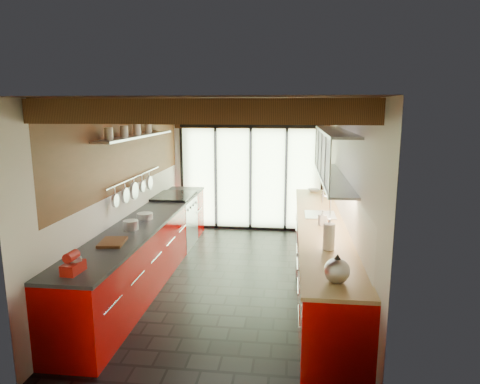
% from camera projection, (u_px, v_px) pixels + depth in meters
% --- Properties ---
extents(ground, '(5.50, 5.50, 0.00)m').
position_uv_depth(ground, '(233.00, 279.00, 6.37)').
color(ground, black).
rests_on(ground, ground).
extents(room_shell, '(5.50, 5.50, 5.50)m').
position_uv_depth(room_shell, '(232.00, 169.00, 6.05)').
color(room_shell, silver).
rests_on(room_shell, ground).
extents(ceiling_beams, '(3.14, 5.06, 4.90)m').
position_uv_depth(ceiling_beams, '(236.00, 111.00, 6.26)').
color(ceiling_beams, '#593316').
rests_on(ceiling_beams, ground).
extents(glass_door, '(2.95, 0.10, 2.90)m').
position_uv_depth(glass_door, '(251.00, 150.00, 8.67)').
color(glass_door, '#C6EAAD').
rests_on(glass_door, ground).
extents(left_counter, '(0.68, 5.00, 0.92)m').
position_uv_depth(left_counter, '(149.00, 246.00, 6.43)').
color(left_counter, '#AA0300').
rests_on(left_counter, ground).
extents(range_stove, '(0.66, 0.90, 0.97)m').
position_uv_depth(range_stove, '(175.00, 221.00, 7.84)').
color(range_stove, silver).
rests_on(range_stove, ground).
extents(right_counter, '(0.68, 5.00, 0.92)m').
position_uv_depth(right_counter, '(321.00, 253.00, 6.13)').
color(right_counter, '#AA0300').
rests_on(right_counter, ground).
extents(sink_assembly, '(0.45, 0.52, 0.43)m').
position_uv_depth(sink_assembly, '(321.00, 213.00, 6.42)').
color(sink_assembly, silver).
rests_on(sink_assembly, right_counter).
extents(upper_cabinets_right, '(0.34, 3.00, 3.00)m').
position_uv_depth(upper_cabinets_right, '(334.00, 155.00, 6.13)').
color(upper_cabinets_right, silver).
rests_on(upper_cabinets_right, ground).
extents(left_wall_fixtures, '(0.28, 2.60, 0.96)m').
position_uv_depth(left_wall_fixtures, '(137.00, 153.00, 6.36)').
color(left_wall_fixtures, silver).
rests_on(left_wall_fixtures, ground).
extents(stand_mixer, '(0.16, 0.26, 0.23)m').
position_uv_depth(stand_mixer, '(73.00, 264.00, 4.18)').
color(stand_mixer, '#AD160D').
rests_on(stand_mixer, left_counter).
extents(pot_large, '(0.23, 0.23, 0.13)m').
position_uv_depth(pot_large, '(131.00, 225.00, 5.66)').
color(pot_large, silver).
rests_on(pot_large, left_counter).
extents(pot_small, '(0.29, 0.29, 0.09)m').
position_uv_depth(pot_small, '(145.00, 216.00, 6.21)').
color(pot_small, silver).
rests_on(pot_small, left_counter).
extents(cutting_board, '(0.33, 0.42, 0.03)m').
position_uv_depth(cutting_board, '(113.00, 242.00, 5.09)').
color(cutting_board, brown).
rests_on(cutting_board, left_counter).
extents(kettle, '(0.29, 0.32, 0.28)m').
position_uv_depth(kettle, '(337.00, 269.00, 3.95)').
color(kettle, silver).
rests_on(kettle, right_counter).
extents(paper_towel, '(0.16, 0.16, 0.36)m').
position_uv_depth(paper_towel, '(329.00, 237.00, 4.85)').
color(paper_towel, white).
rests_on(paper_towel, right_counter).
extents(soap_bottle, '(0.12, 0.12, 0.21)m').
position_uv_depth(soap_bottle, '(322.00, 218.00, 5.87)').
color(soap_bottle, silver).
rests_on(soap_bottle, right_counter).
extents(bowl, '(0.24, 0.24, 0.05)m').
position_uv_depth(bowl, '(314.00, 190.00, 8.23)').
color(bowl, silver).
rests_on(bowl, right_counter).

